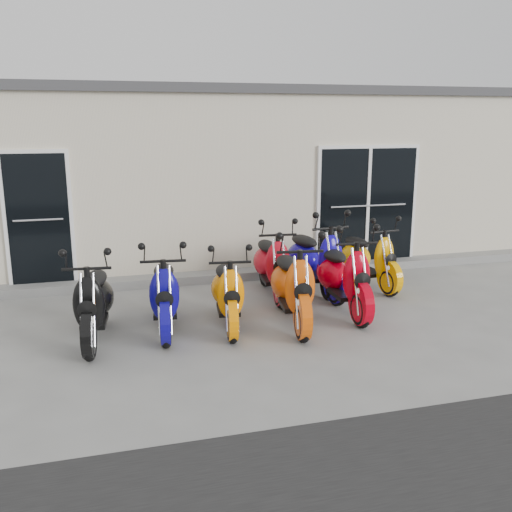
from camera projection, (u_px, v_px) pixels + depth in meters
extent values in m
plane|color=gray|center=(267.00, 316.00, 8.25)|extent=(80.00, 80.00, 0.00)
cube|color=beige|center=(201.00, 173.00, 12.75)|extent=(14.00, 6.00, 3.20)
cube|color=#3F3F42|center=(199.00, 95.00, 12.35)|extent=(14.20, 6.20, 0.16)
cube|color=gray|center=(235.00, 275.00, 10.12)|extent=(14.00, 0.40, 0.15)
cube|color=black|center=(38.00, 216.00, 9.16)|extent=(1.07, 0.08, 2.22)
cube|color=black|center=(367.00, 202.00, 10.66)|extent=(2.02, 0.08, 2.22)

